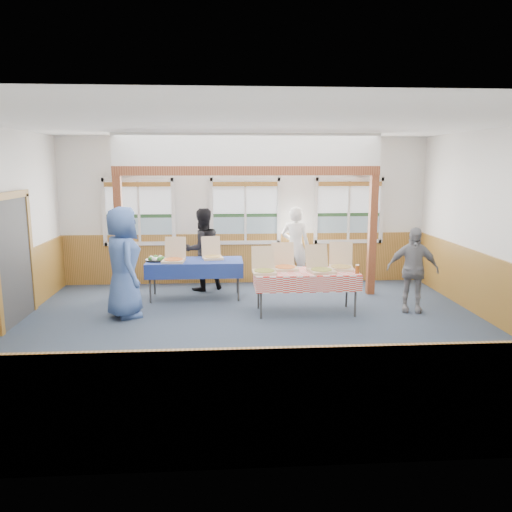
{
  "coord_description": "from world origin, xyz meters",
  "views": [
    {
      "loc": [
        -0.5,
        -7.44,
        2.62
      ],
      "look_at": [
        0.07,
        1.0,
        1.05
      ],
      "focal_mm": 35.0,
      "sensor_mm": 36.0,
      "label": 1
    }
  ],
  "objects_px": {
    "table_right": "(306,274)",
    "man_blue": "(123,262)",
    "person_grey": "(413,270)",
    "woman_black": "(202,249)",
    "woman_white": "(295,247)",
    "table_left": "(195,263)"
  },
  "relations": [
    {
      "from": "table_right",
      "to": "woman_white",
      "type": "height_order",
      "value": "woman_white"
    },
    {
      "from": "man_blue",
      "to": "person_grey",
      "type": "distance_m",
      "value": 5.09
    },
    {
      "from": "table_right",
      "to": "man_blue",
      "type": "bearing_deg",
      "value": -158.25
    },
    {
      "from": "table_right",
      "to": "woman_black",
      "type": "relative_size",
      "value": 1.15
    },
    {
      "from": "table_right",
      "to": "person_grey",
      "type": "distance_m",
      "value": 1.92
    },
    {
      "from": "woman_black",
      "to": "man_blue",
      "type": "xyz_separation_m",
      "value": [
        -1.28,
        -1.81,
        0.1
      ]
    },
    {
      "from": "table_right",
      "to": "woman_black",
      "type": "xyz_separation_m",
      "value": [
        -1.89,
        1.8,
        0.16
      ]
    },
    {
      "from": "man_blue",
      "to": "woman_white",
      "type": "bearing_deg",
      "value": -81.33
    },
    {
      "from": "woman_black",
      "to": "table_left",
      "type": "bearing_deg",
      "value": 52.98
    },
    {
      "from": "table_right",
      "to": "person_grey",
      "type": "xyz_separation_m",
      "value": [
        1.92,
        -0.03,
        0.06
      ]
    },
    {
      "from": "table_left",
      "to": "woman_black",
      "type": "bearing_deg",
      "value": 73.77
    },
    {
      "from": "table_left",
      "to": "woman_white",
      "type": "relative_size",
      "value": 1.12
    },
    {
      "from": "table_right",
      "to": "man_blue",
      "type": "distance_m",
      "value": 3.18
    },
    {
      "from": "table_left",
      "to": "woman_black",
      "type": "xyz_separation_m",
      "value": [
        0.12,
        0.65,
        0.16
      ]
    },
    {
      "from": "person_grey",
      "to": "woman_black",
      "type": "bearing_deg",
      "value": 170.05
    },
    {
      "from": "table_right",
      "to": "person_grey",
      "type": "relative_size",
      "value": 1.3
    },
    {
      "from": "woman_white",
      "to": "person_grey",
      "type": "relative_size",
      "value": 1.13
    },
    {
      "from": "woman_white",
      "to": "man_blue",
      "type": "height_order",
      "value": "man_blue"
    },
    {
      "from": "table_left",
      "to": "woman_black",
      "type": "height_order",
      "value": "woman_black"
    },
    {
      "from": "woman_white",
      "to": "woman_black",
      "type": "relative_size",
      "value": 1.0
    },
    {
      "from": "table_left",
      "to": "person_grey",
      "type": "height_order",
      "value": "person_grey"
    },
    {
      "from": "woman_black",
      "to": "man_blue",
      "type": "distance_m",
      "value": 2.22
    }
  ]
}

